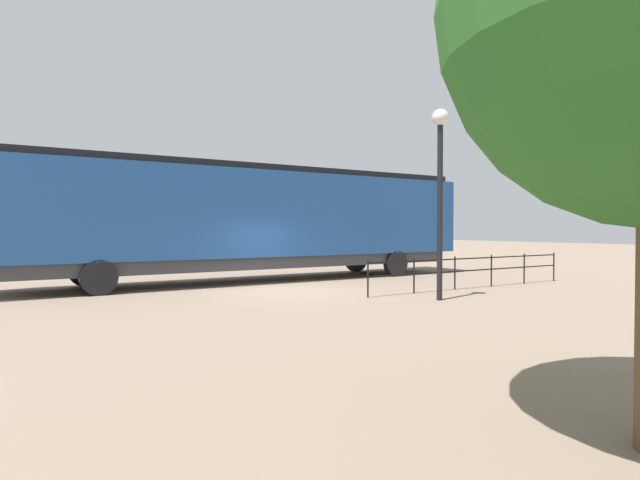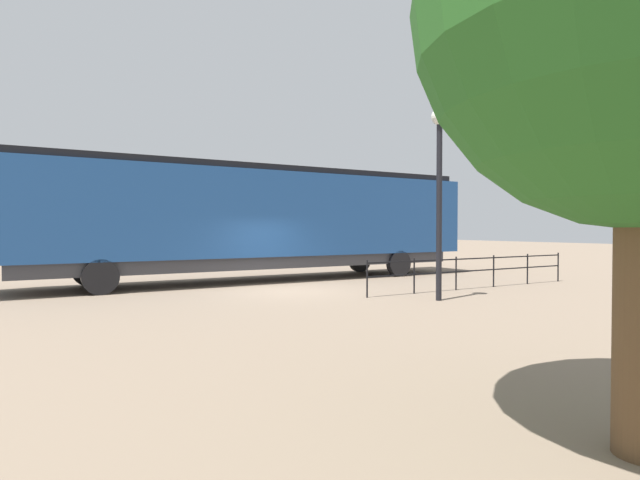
% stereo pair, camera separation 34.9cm
% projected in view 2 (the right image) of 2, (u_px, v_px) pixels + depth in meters
% --- Properties ---
extents(ground_plane, '(120.00, 120.00, 0.00)m').
position_uv_depth(ground_plane, '(288.00, 291.00, 16.78)').
color(ground_plane, '#84705B').
extents(locomotive, '(3.15, 18.36, 4.39)m').
position_uv_depth(locomotive, '(272.00, 218.00, 20.31)').
color(locomotive, navy).
rests_on(locomotive, ground_plane).
extents(lamp_post, '(0.47, 0.47, 5.41)m').
position_uv_depth(lamp_post, '(439.00, 169.00, 14.47)').
color(lamp_post, black).
rests_on(lamp_post, ground_plane).
extents(platform_fence, '(0.05, 9.11, 1.11)m').
position_uv_depth(platform_fence, '(475.00, 267.00, 17.45)').
color(platform_fence, black).
rests_on(platform_fence, ground_plane).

